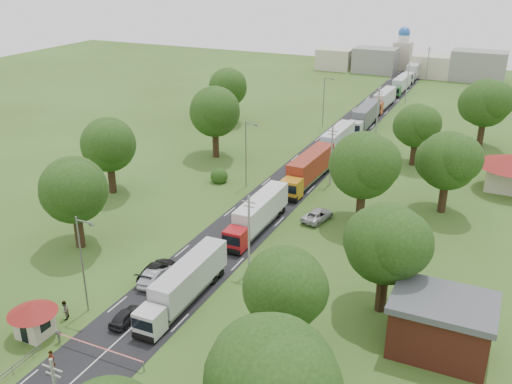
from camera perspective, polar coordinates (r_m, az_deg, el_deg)
The scene contains 42 objects.
ground at distance 69.84m, azimuth -2.30°, elevation -4.39°, with size 260.00×260.00×0.00m, color #364F1A.
road at distance 86.52m, azimuth 3.73°, elevation 1.10°, with size 8.00×200.00×0.04m, color black.
boom_barrier at distance 52.60m, azimuth -16.58°, elevation -14.36°, with size 9.22×0.35×1.18m.
guard_booth at distance 55.45m, azimuth -21.40°, elevation -11.37°, with size 4.40×4.40×3.45m.
info_sign at distance 97.54m, azimuth 9.87°, elevation 5.20°, with size 0.12×3.10×4.10m.
pole_1 at distance 59.94m, azimuth -0.71°, elevation -4.18°, with size 1.60×0.24×9.00m.
pole_2 at distance 84.12m, azimuth 7.55°, elevation 3.71°, with size 1.60×0.24×9.00m.
pole_3 at distance 110.12m, azimuth 12.08°, elevation 7.95°, with size 1.60×0.24×9.00m.
pole_4 at distance 136.91m, azimuth 14.89°, elevation 10.54°, with size 1.60×0.24×9.00m.
pole_5 at distance 164.11m, azimuth 16.81°, elevation 12.26°, with size 1.60×0.24×9.00m.
lamp_0 at distance 55.53m, azimuth -16.92°, elevation -6.57°, with size 2.03×0.22×10.00m.
lamp_1 at distance 82.29m, azimuth -0.93°, elevation 4.11°, with size 2.03×0.22×10.00m.
lamp_2 at distance 113.62m, azimuth 6.86°, elevation 9.19°, with size 2.03×0.22×10.00m.
tree_1 at distance 36.47m, azimuth 1.62°, elevation -18.32°, with size 9.60×9.60×12.05m.
tree_2 at distance 47.36m, azimuth 2.93°, elevation -9.45°, with size 8.00×8.00×10.10m.
tree_3 at distance 54.04m, azimuth 12.93°, elevation -4.96°, with size 8.80×8.80×11.07m.
tree_4 at distance 71.35m, azimuth 10.73°, elevation 2.69°, with size 9.60×9.60×12.05m.
tree_5 at distance 77.64m, azimuth 18.65°, elevation 3.03°, with size 8.80×8.80×11.07m.
tree_6 at distance 94.77m, azimuth 15.77°, elevation 6.43°, with size 8.00×8.00×10.10m.
tree_7 at distance 108.15m, azimuth 21.99°, elevation 8.28°, with size 9.60×9.60×12.05m.
tree_10 at distance 67.58m, azimuth -17.70°, elevation 0.27°, with size 8.80×8.80×11.07m.
tree_11 at distance 82.54m, azimuth -14.49°, elevation 4.66°, with size 8.80×8.80×11.07m.
tree_12 at distance 95.01m, azimuth -4.10°, elevation 8.05°, with size 9.60×9.60×12.05m.
tree_13 at distance 115.97m, azimuth -2.80°, elevation 10.45°, with size 8.80×8.80×11.07m.
house_brick at distance 52.16m, azimuth 18.02°, elevation -12.53°, with size 8.60×6.60×5.20m.
distant_town at distance 169.92m, azimuth 15.41°, elevation 12.32°, with size 52.00×8.00×8.00m.
church at distance 178.21m, azimuth 14.44°, elevation 13.49°, with size 5.00×5.00×12.30m.
truck_0 at distance 56.78m, azimuth -7.12°, elevation -9.06°, with size 2.53×14.03×3.89m.
truck_1 at distance 70.41m, azimuth 0.21°, elevation -2.22°, with size 2.49×14.39×3.99m.
truck_2 at distance 85.02m, azimuth 5.25°, elevation 2.31°, with size 3.15×15.69×4.34m.
truck_3 at distance 99.32m, azimuth 7.99°, elevation 5.11°, with size 2.70×14.61×4.05m.
truck_4 at distance 114.82m, azimuth 10.81°, elevation 7.41°, with size 2.91×15.60×4.32m.
truck_5 at distance 130.80m, azimuth 12.64°, elevation 9.01°, with size 2.65×13.86×3.84m.
truck_6 at distance 147.81m, azimuth 14.29°, elevation 10.39°, with size 2.59×13.67×3.78m.
truck_7 at distance 165.23m, azimuth 15.50°, elevation 11.62°, with size 3.11×15.77×4.36m.
car_lane_front at distance 55.56m, azimuth -12.88°, elevation -12.01°, with size 1.58×3.92×1.34m, color black.
car_lane_mid at distance 60.92m, azimuth -10.05°, elevation -8.26°, with size 1.68×4.83×1.59m, color gray.
car_lane_rear at distance 61.86m, azimuth -9.92°, elevation -7.72°, with size 2.28×5.60×1.62m, color black.
car_verge_near at distance 73.80m, azimuth 6.16°, elevation -2.34°, with size 2.36×5.11×1.42m, color #B3B3B3.
car_verge_far at distance 90.60m, azimuth 10.17°, elevation 2.31°, with size 1.79×4.46×1.52m, color #55585D.
pedestrian_near at distance 51.43m, azimuth -19.77°, elevation -15.67°, with size 0.72×0.47×1.96m, color gray.
pedestrian_booth at distance 57.35m, azimuth -18.60°, elevation -11.17°, with size 0.93×0.72×1.91m, color gray.
Camera 1 is at (28.67, -55.19, 31.78)m, focal length 40.00 mm.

